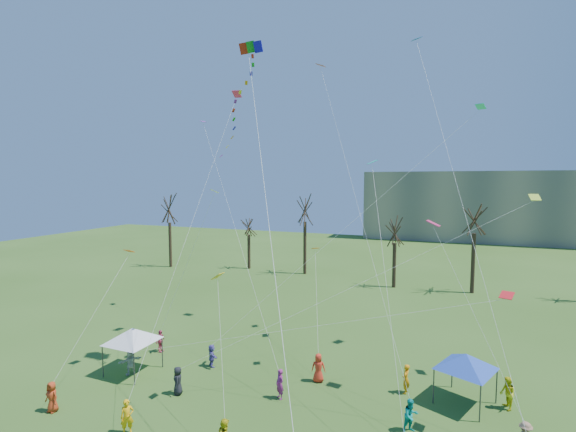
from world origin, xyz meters
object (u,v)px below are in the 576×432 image
at_px(distant_building, 509,207).
at_px(canopy_tent_white, 133,335).
at_px(canopy_tent_blue, 466,361).
at_px(big_box_kite, 241,108).

relative_size(distant_building, canopy_tent_white, 14.69).
bearing_deg(canopy_tent_blue, big_box_kite, -172.80).
xyz_separation_m(distant_building, canopy_tent_blue, (-12.14, -72.72, -4.97)).
bearing_deg(canopy_tent_white, distant_building, 66.76).
bearing_deg(big_box_kite, canopy_tent_blue, 7.20).
distance_m(distant_building, canopy_tent_white, 83.43).
distance_m(big_box_kite, canopy_tent_white, 16.66).
distance_m(distant_building, big_box_kite, 79.32).
bearing_deg(canopy_tent_blue, distant_building, 80.52).
xyz_separation_m(distant_building, big_box_kite, (-25.59, -74.42, 9.94)).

